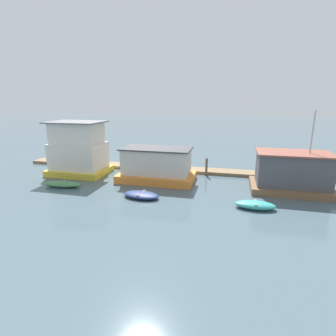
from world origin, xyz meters
The scene contains 11 objects.
ground_plane centered at (0.00, 0.00, 0.00)m, with size 200.00×200.00×0.00m, color #475B66.
dock_walkway centered at (0.00, 3.38, 0.15)m, with size 33.80×1.80×0.30m, color #846B4C.
houseboat_yellow centered at (-9.22, -0.02, 2.36)m, with size 5.47×3.99×5.13m.
houseboat_orange centered at (-1.20, -0.40, 1.39)m, with size 6.76×3.72×3.01m.
houseboat_brown centered at (9.99, -0.56, 1.50)m, with size 6.13×3.79×6.37m.
dinghy_green centered at (-8.41, -4.04, 0.24)m, with size 3.30×1.33×0.48m.
dinghy_navy centered at (-1.13, -4.81, 0.22)m, with size 2.93×1.79×0.43m.
dinghy_teal centered at (7.02, -4.89, 0.25)m, with size 2.66×1.24×0.51m.
mooring_post_centre centered at (3.00, 2.23, 0.86)m, with size 0.23×0.23×1.72m, color brown.
mooring_post_near_left centered at (-11.36, 2.23, 0.89)m, with size 0.26×0.26×1.77m, color brown.
mooring_post_far_right centered at (-0.23, 2.23, 0.99)m, with size 0.30×0.30×1.97m, color #846B4C.
Camera 1 is at (5.23, -22.24, 7.16)m, focal length 28.00 mm.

